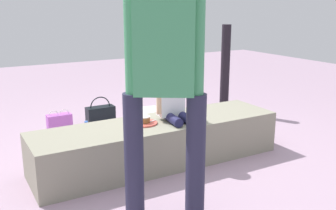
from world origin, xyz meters
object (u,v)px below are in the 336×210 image
water_bottle_near_gift (87,133)px  cake_box_white (145,115)px  child_seated (172,95)px  adult_standing (164,59)px  handbag_black_leather (101,115)px  cake_plate (144,121)px  gift_bag (60,126)px

water_bottle_near_gift → cake_box_white: (0.83, 0.41, -0.04)m
child_seated → adult_standing: size_ratio=0.29×
child_seated → adult_standing: bearing=-122.8°
water_bottle_near_gift → handbag_black_leather: 0.57m
handbag_black_leather → cake_plate: bearing=-93.2°
gift_bag → water_bottle_near_gift: (0.20, -0.23, -0.03)m
cake_plate → handbag_black_leather: cake_plate is taller
child_seated → water_bottle_near_gift: bearing=122.3°
cake_plate → child_seated: bearing=-3.7°
gift_bag → handbag_black_leather: 0.57m
adult_standing → handbag_black_leather: 2.26m
adult_standing → gift_bag: bearing=96.2°
child_seated → adult_standing: (-0.50, -0.78, 0.44)m
child_seated → cake_plate: size_ratio=2.16×
gift_bag → water_bottle_near_gift: 0.30m
adult_standing → water_bottle_near_gift: adult_standing is taller
cake_box_white → handbag_black_leather: handbag_black_leather is taller
cake_plate → handbag_black_leather: size_ratio=0.71×
child_seated → gift_bag: bearing=124.6°
cake_box_white → water_bottle_near_gift: bearing=-153.9°
child_seated → gift_bag: 1.31m
adult_standing → water_bottle_near_gift: (0.01, 1.57, -0.91)m
adult_standing → handbag_black_leather: adult_standing is taller
adult_standing → cake_box_white: 2.35m
water_bottle_near_gift → cake_box_white: water_bottle_near_gift is taller
adult_standing → cake_box_white: bearing=67.1°
child_seated → handbag_black_leather: child_seated is taller
cake_plate → gift_bag: bearing=114.1°
water_bottle_near_gift → gift_bag: bearing=131.7°
cake_plate → gift_bag: 1.12m
water_bottle_near_gift → handbag_black_leather: bearing=56.5°
handbag_black_leather → adult_standing: bearing=-98.9°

